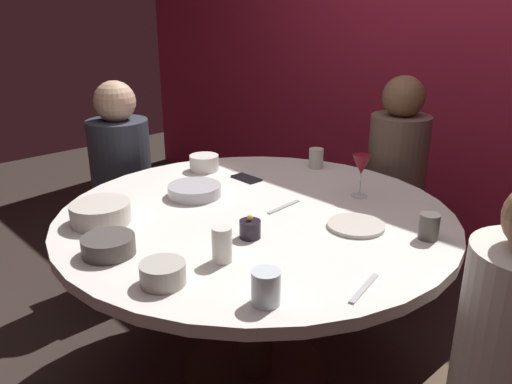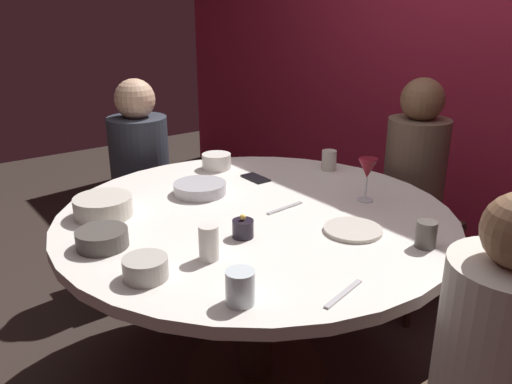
{
  "view_description": "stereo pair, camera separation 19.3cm",
  "coord_description": "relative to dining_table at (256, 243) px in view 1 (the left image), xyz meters",
  "views": [
    {
      "loc": [
        1.32,
        -1.24,
        1.5
      ],
      "look_at": [
        0.0,
        0.0,
        0.83
      ],
      "focal_mm": 36.1,
      "sensor_mm": 36.0,
      "label": 1
    },
    {
      "loc": [
        1.45,
        -1.09,
        1.5
      ],
      "look_at": [
        0.0,
        0.0,
        0.83
      ],
      "focal_mm": 36.1,
      "sensor_mm": 36.0,
      "label": 2
    }
  ],
  "objects": [
    {
      "name": "seated_diner_left",
      "position": [
        -1.04,
        0.0,
        0.09
      ],
      "size": [
        0.4,
        0.4,
        1.14
      ],
      "rotation": [
        0.0,
        0.0,
        6.28
      ],
      "color": "#3F2D1E",
      "rests_on": "ground"
    },
    {
      "name": "bowl_small_white",
      "position": [
        -0.06,
        -0.58,
        0.16
      ],
      "size": [
        0.17,
        0.17,
        0.06
      ],
      "primitive_type": "cylinder",
      "color": "#4C4742",
      "rests_on": "dining_table"
    },
    {
      "name": "back_wall",
      "position": [
        0.0,
        1.58,
        0.68
      ],
      "size": [
        6.0,
        0.1,
        2.6
      ],
      "primitive_type": "cube",
      "color": "maroon",
      "rests_on": "ground"
    },
    {
      "name": "cell_phone",
      "position": [
        -0.31,
        0.23,
        0.14
      ],
      "size": [
        0.14,
        0.07,
        0.01
      ],
      "primitive_type": "cube",
      "rotation": [
        0.0,
        0.0,
        1.57
      ],
      "color": "black",
      "rests_on": "dining_table"
    },
    {
      "name": "knife_near_plate",
      "position": [
        0.04,
        0.11,
        0.14
      ],
      "size": [
        0.03,
        0.18,
        0.01
      ],
      "primitive_type": "cube",
      "rotation": [
        0.0,
        0.0,
        0.08
      ],
      "color": "#B7B7BC",
      "rests_on": "dining_table"
    },
    {
      "name": "fork_near_plate",
      "position": [
        0.62,
        -0.17,
        0.14
      ],
      "size": [
        0.06,
        0.18,
        0.01
      ],
      "primitive_type": "cube",
      "rotation": [
        0.0,
        0.0,
        0.24
      ],
      "color": "#B7B7BC",
      "rests_on": "dining_table"
    },
    {
      "name": "bowl_sauce_side",
      "position": [
        -0.55,
        0.18,
        0.17
      ],
      "size": [
        0.14,
        0.14,
        0.07
      ],
      "primitive_type": "cylinder",
      "color": "silver",
      "rests_on": "dining_table"
    },
    {
      "name": "cup_near_candle",
      "position": [
        -0.21,
        0.59,
        0.18
      ],
      "size": [
        0.07,
        0.07,
        0.09
      ],
      "primitive_type": "cylinder",
      "color": "beige",
      "rests_on": "dining_table"
    },
    {
      "name": "candle_holder",
      "position": [
        0.15,
        -0.17,
        0.17
      ],
      "size": [
        0.07,
        0.07,
        0.08
      ],
      "color": "black",
      "rests_on": "dining_table"
    },
    {
      "name": "ground_plane",
      "position": [
        0.0,
        0.0,
        -0.62
      ],
      "size": [
        8.0,
        8.0,
        0.0
      ],
      "primitive_type": "plane",
      "color": "#2D231E"
    },
    {
      "name": "wine_glass",
      "position": [
        0.17,
        0.42,
        0.26
      ],
      "size": [
        0.08,
        0.08,
        0.18
      ],
      "color": "silver",
      "rests_on": "dining_table"
    },
    {
      "name": "cup_center_front",
      "position": [
        0.57,
        0.26,
        0.18
      ],
      "size": [
        0.07,
        0.07,
        0.09
      ],
      "primitive_type": "cylinder",
      "color": "#4C4742",
      "rests_on": "dining_table"
    },
    {
      "name": "cup_by_right_diner",
      "position": [
        0.48,
        -0.41,
        0.18
      ],
      "size": [
        0.08,
        0.08,
        0.09
      ],
      "primitive_type": "cylinder",
      "color": "silver",
      "rests_on": "dining_table"
    },
    {
      "name": "seated_diner_back",
      "position": [
        0.0,
        0.97,
        0.11
      ],
      "size": [
        0.4,
        0.4,
        1.18
      ],
      "rotation": [
        0.0,
        0.0,
        4.71
      ],
      "color": "#3F2D1E",
      "rests_on": "ground"
    },
    {
      "name": "cup_by_left_diner",
      "position": [
        0.22,
        -0.35,
        0.19
      ],
      "size": [
        0.06,
        0.06,
        0.11
      ],
      "primitive_type": "cylinder",
      "color": "silver",
      "rests_on": "dining_table"
    },
    {
      "name": "bowl_serving_large",
      "position": [
        -0.3,
        -0.07,
        0.16
      ],
      "size": [
        0.22,
        0.22,
        0.05
      ],
      "primitive_type": "cylinder",
      "color": "#B7B7BC",
      "rests_on": "dining_table"
    },
    {
      "name": "dining_table",
      "position": [
        0.0,
        0.0,
        0.0
      ],
      "size": [
        1.5,
        1.5,
        0.75
      ],
      "color": "silver",
      "rests_on": "ground"
    },
    {
      "name": "dinner_plate",
      "position": [
        0.35,
        0.16,
        0.14
      ],
      "size": [
        0.2,
        0.2,
        0.01
      ],
      "primitive_type": "cylinder",
      "color": "beige",
      "rests_on": "dining_table"
    },
    {
      "name": "bowl_salad_center",
      "position": [
        0.21,
        -0.56,
        0.17
      ],
      "size": [
        0.13,
        0.13,
        0.06
      ],
      "primitive_type": "cylinder",
      "color": "#B2ADA3",
      "rests_on": "dining_table"
    },
    {
      "name": "bowl_rice_portion",
      "position": [
        -0.31,
        -0.48,
        0.17
      ],
      "size": [
        0.21,
        0.21,
        0.07
      ],
      "primitive_type": "cylinder",
      "color": "beige",
      "rests_on": "dining_table"
    }
  ]
}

